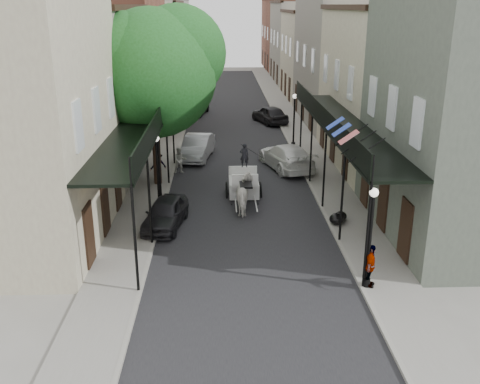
{
  "coord_description": "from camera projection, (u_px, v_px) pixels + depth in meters",
  "views": [
    {
      "loc": [
        -1.02,
        -18.75,
        9.63
      ],
      "look_at": [
        -0.19,
        4.1,
        1.6
      ],
      "focal_mm": 40.0,
      "sensor_mm": 36.0,
      "label": 1
    }
  ],
  "objects": [
    {
      "name": "pedestrian_walking",
      "position": [
        180.0,
        160.0,
        32.06
      ],
      "size": [
        0.9,
        0.77,
        1.61
      ],
      "primitive_type": "imported",
      "rotation": [
        0.0,
        0.0,
        0.23
      ],
      "color": "beige",
      "rests_on": "ground"
    },
    {
      "name": "pedestrian_sidewalk_left",
      "position": [
        158.0,
        165.0,
        30.85
      ],
      "size": [
        1.13,
        0.96,
        1.51
      ],
      "primitive_type": "imported",
      "rotation": [
        0.0,
        0.0,
        3.64
      ],
      "color": "gray",
      "rests_on": "sidewalk_left"
    },
    {
      "name": "car_left_mid",
      "position": [
        197.0,
        147.0,
        35.18
      ],
      "size": [
        2.35,
        4.88,
        1.54
      ],
      "primitive_type": "imported",
      "rotation": [
        0.0,
        0.0,
        -0.16
      ],
      "color": "#ABABB1",
      "rests_on": "ground"
    },
    {
      "name": "car_right_far",
      "position": [
        270.0,
        114.0,
        45.73
      ],
      "size": [
        3.21,
        4.84,
        1.53
      ],
      "primitive_type": "imported",
      "rotation": [
        0.0,
        0.0,
        3.48
      ],
      "color": "black",
      "rests_on": "ground"
    },
    {
      "name": "carriage",
      "position": [
        243.0,
        172.0,
        28.54
      ],
      "size": [
        1.91,
        2.68,
        3.03
      ],
      "rotation": [
        0.0,
        0.0,
        0.01
      ],
      "color": "black",
      "rests_on": "ground"
    },
    {
      "name": "gallery_left",
      "position": [
        144.0,
        126.0,
        25.98
      ],
      "size": [
        2.2,
        18.05,
        4.88
      ],
      "color": "black",
      "rests_on": "sidewalk_left"
    },
    {
      "name": "building_row_left",
      "position": [
        134.0,
        57.0,
        47.16
      ],
      "size": [
        5.0,
        80.0,
        10.5
      ],
      "primitive_type": "cube",
      "color": "#BEB898",
      "rests_on": "ground"
    },
    {
      "name": "car_left_near",
      "position": [
        165.0,
        213.0,
        24.34
      ],
      "size": [
        2.16,
        4.07,
        1.32
      ],
      "primitive_type": "imported",
      "rotation": [
        0.0,
        0.0,
        -0.16
      ],
      "color": "black",
      "rests_on": "ground"
    },
    {
      "name": "trash_bags",
      "position": [
        338.0,
        218.0,
        24.55
      ],
      "size": [
        0.9,
        1.05,
        0.54
      ],
      "color": "black",
      "rests_on": "sidewalk_right"
    },
    {
      "name": "lamppost_right_near",
      "position": [
        370.0,
        237.0,
        18.48
      ],
      "size": [
        0.32,
        0.32,
        3.71
      ],
      "color": "black",
      "rests_on": "sidewalk_right"
    },
    {
      "name": "car_left_far",
      "position": [
        193.0,
        108.0,
        49.23
      ],
      "size": [
        3.09,
        5.16,
        1.34
      ],
      "primitive_type": "imported",
      "rotation": [
        0.0,
        0.0,
        -0.19
      ],
      "color": "black",
      "rests_on": "ground"
    },
    {
      "name": "gallery_right",
      "position": [
        339.0,
        125.0,
        26.31
      ],
      "size": [
        2.2,
        18.05,
        4.88
      ],
      "color": "black",
      "rests_on": "sidewalk_right"
    },
    {
      "name": "building_row_right",
      "position": [
        328.0,
        57.0,
        47.75
      ],
      "size": [
        5.0,
        80.0,
        10.5
      ],
      "primitive_type": "cube",
      "color": "gray",
      "rests_on": "ground"
    },
    {
      "name": "lamppost_left",
      "position": [
        158.0,
        171.0,
        25.75
      ],
      "size": [
        0.32,
        0.32,
        3.71
      ],
      "color": "black",
      "rests_on": "sidewalk_left"
    },
    {
      "name": "car_right_near",
      "position": [
        286.0,
        157.0,
        32.97
      ],
      "size": [
        3.51,
        5.72,
        1.55
      ],
      "primitive_type": "imported",
      "rotation": [
        0.0,
        0.0,
        3.41
      ],
      "color": "white",
      "rests_on": "ground"
    },
    {
      "name": "tree_near",
      "position": [
        160.0,
        68.0,
        28.21
      ],
      "size": [
        7.31,
        6.8,
        9.63
      ],
      "color": "#382619",
      "rests_on": "sidewalk_left"
    },
    {
      "name": "horse",
      "position": [
        246.0,
        195.0,
        25.97
      ],
      "size": [
        0.99,
        2.15,
        1.81
      ],
      "primitive_type": "imported",
      "rotation": [
        0.0,
        0.0,
        3.15
      ],
      "color": "silver",
      "rests_on": "ground"
    },
    {
      "name": "ground",
      "position": [
        249.0,
        265.0,
        20.91
      ],
      "size": [
        140.0,
        140.0,
        0.0
      ],
      "primitive_type": "plane",
      "color": "gray",
      "rests_on": "ground"
    },
    {
      "name": "sidewalk_right",
      "position": [
        302.0,
        140.0,
        39.92
      ],
      "size": [
        2.2,
        90.0,
        0.12
      ],
      "primitive_type": "cube",
      "color": "gray",
      "rests_on": "ground"
    },
    {
      "name": "lamppost_right_far",
      "position": [
        294.0,
        119.0,
        37.34
      ],
      "size": [
        0.32,
        0.32,
        3.71
      ],
      "color": "black",
      "rests_on": "sidewalk_right"
    },
    {
      "name": "road",
      "position": [
        235.0,
        142.0,
        39.76
      ],
      "size": [
        8.0,
        90.0,
        0.01
      ],
      "primitive_type": "cube",
      "color": "black",
      "rests_on": "ground"
    },
    {
      "name": "sidewalk_left",
      "position": [
        167.0,
        141.0,
        39.57
      ],
      "size": [
        2.2,
        90.0,
        0.12
      ],
      "primitive_type": "cube",
      "color": "gray",
      "rests_on": "ground"
    },
    {
      "name": "pedestrian_sidewalk_right",
      "position": [
        370.0,
        266.0,
        18.86
      ],
      "size": [
        0.72,
        1.01,
        1.6
      ],
      "primitive_type": "imported",
      "rotation": [
        0.0,
        0.0,
        1.18
      ],
      "color": "gray",
      "rests_on": "sidewalk_right"
    },
    {
      "name": "tree_far",
      "position": [
        179.0,
        56.0,
        41.63
      ],
      "size": [
        6.45,
        6.0,
        8.61
      ],
      "color": "#382619",
      "rests_on": "sidewalk_left"
    }
  ]
}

